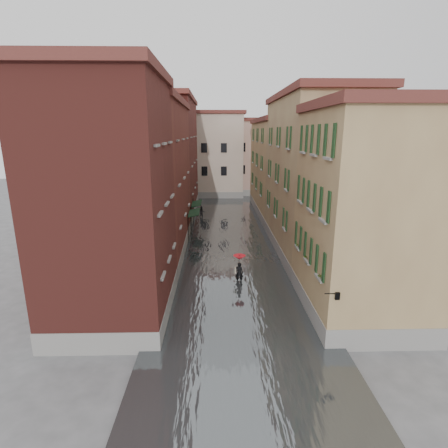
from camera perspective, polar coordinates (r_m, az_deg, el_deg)
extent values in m
plane|color=#545456|center=(23.21, 1.96, -11.74)|extent=(120.00, 120.00, 0.00)
cube|color=#484C4F|center=(35.28, 0.76, -2.11)|extent=(10.00, 60.00, 0.20)
cube|color=maroon|center=(19.96, -18.04, 2.89)|extent=(6.00, 8.00, 13.00)
cube|color=brown|center=(30.55, -12.25, 6.73)|extent=(6.00, 14.00, 12.50)
cube|color=maroon|center=(45.21, -8.78, 10.38)|extent=(6.00, 16.00, 14.00)
cube|color=#93724C|center=(20.98, 21.89, 1.00)|extent=(6.00, 8.00, 11.50)
cube|color=tan|center=(31.09, 14.19, 7.22)|extent=(6.00, 14.00, 13.00)
cube|color=#93724C|center=(45.71, 9.18, 8.84)|extent=(6.00, 16.00, 11.50)
cube|color=beige|center=(58.87, -3.10, 11.04)|extent=(12.00, 9.00, 13.00)
cube|color=tan|center=(61.31, 5.55, 10.68)|extent=(10.00, 9.00, 12.00)
cube|color=black|center=(35.05, -4.90, 1.88)|extent=(1.09, 3.25, 0.31)
cylinder|color=black|center=(33.80, -5.86, -0.65)|extent=(0.06, 0.06, 2.80)
cylinder|color=black|center=(36.93, -5.48, 0.70)|extent=(0.06, 0.06, 2.80)
cube|color=black|center=(39.54, -4.50, 3.37)|extent=(1.09, 3.34, 0.31)
cylinder|color=black|center=(38.19, -5.35, 1.17)|extent=(0.06, 0.06, 2.80)
cylinder|color=black|center=(41.44, -5.04, 2.27)|extent=(0.06, 0.06, 2.80)
cylinder|color=black|center=(17.26, 17.04, -10.82)|extent=(0.60, 0.05, 0.05)
cube|color=black|center=(17.40, 17.97, -11.05)|extent=(0.22, 0.22, 0.35)
cube|color=beige|center=(17.40, 17.97, -11.05)|extent=(0.14, 0.14, 0.24)
cube|color=brown|center=(18.58, 15.80, -8.67)|extent=(0.22, 0.85, 0.18)
imported|color=#265926|center=(18.42, 15.89, -7.47)|extent=(0.59, 0.51, 0.66)
cube|color=brown|center=(21.02, 13.65, -5.73)|extent=(0.22, 0.85, 0.18)
imported|color=#265926|center=(20.88, 13.72, -4.65)|extent=(0.59, 0.51, 0.66)
cube|color=brown|center=(23.00, 12.29, -3.84)|extent=(0.22, 0.85, 0.18)
imported|color=#265926|center=(22.87, 12.35, -2.85)|extent=(0.59, 0.51, 0.66)
imported|color=black|center=(24.82, 2.49, -7.96)|extent=(0.61, 0.45, 1.54)
cube|color=beige|center=(24.78, 1.84, -7.54)|extent=(0.08, 0.30, 0.38)
cylinder|color=black|center=(24.60, 2.51, -6.71)|extent=(0.02, 0.02, 1.00)
cone|color=red|center=(24.40, 2.52, -5.47)|extent=(0.88, 0.88, 0.28)
imported|color=black|center=(43.03, -3.62, 1.90)|extent=(0.88, 0.78, 1.53)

